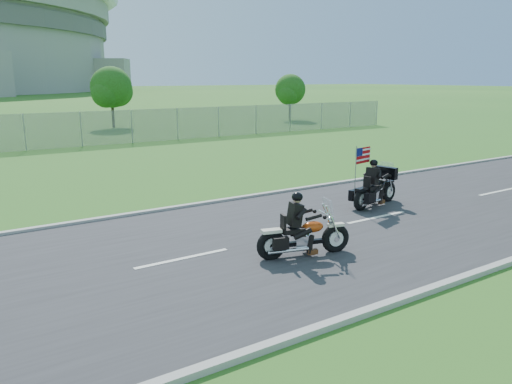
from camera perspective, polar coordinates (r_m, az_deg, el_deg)
ground at (r=12.05m, az=0.31°, el=-5.97°), size 420.00×420.00×0.00m
road at (r=12.04m, az=0.31°, el=-5.88°), size 120.00×8.00×0.04m
curb_north at (r=15.43m, az=-8.02°, el=-1.64°), size 120.00×0.18×0.12m
curb_south at (r=9.17m, az=14.74°, el=-12.38°), size 120.00×0.18×0.12m
tree_fence_near at (r=41.43m, az=-16.16°, el=11.20°), size 3.52×3.28×4.75m
tree_fence_far at (r=47.04m, az=3.95°, el=11.42°), size 3.08×2.87×4.20m
motorcycle_lead at (r=11.11m, az=5.34°, el=-5.08°), size 2.19×0.91×1.50m
motorcycle_follow at (r=15.76m, az=13.49°, el=0.19°), size 2.22×0.92×1.86m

